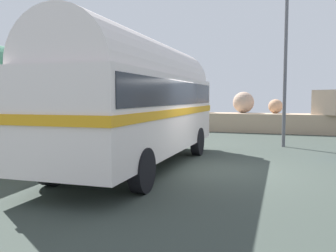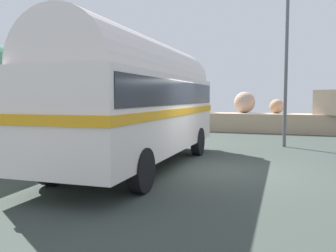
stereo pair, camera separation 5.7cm
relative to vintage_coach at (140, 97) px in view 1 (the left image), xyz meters
name	(u,v)px [view 1 (the left image)]	position (x,y,z in m)	size (l,w,h in m)	color
ground	(214,170)	(2.11, 0.34, -2.04)	(32.00, 26.00, 0.02)	#343D37
breakwater	(266,119)	(2.51, 12.14, -1.29)	(31.36, 2.46, 2.44)	tan
vintage_coach	(140,97)	(0.00, 0.00, 0.00)	(2.81, 8.69, 3.70)	black
second_coach	(4,97)	(-5.09, 0.15, 0.00)	(3.17, 8.76, 3.70)	black
lamp_post	(287,48)	(3.76, 6.09, 1.98)	(0.70, 1.06, 7.22)	#5B5B60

